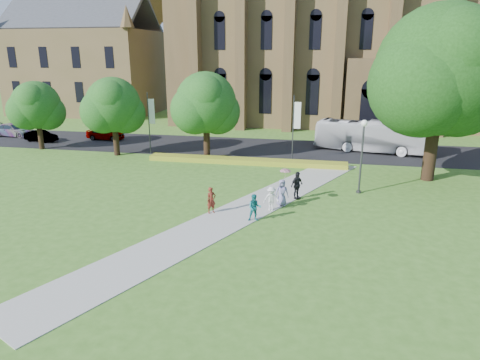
% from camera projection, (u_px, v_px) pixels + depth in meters
% --- Properties ---
extents(ground, '(160.00, 160.00, 0.00)m').
position_uv_depth(ground, '(238.00, 218.00, 25.93)').
color(ground, '#3C6B20').
rests_on(ground, ground).
extents(road, '(160.00, 10.00, 0.02)m').
position_uv_depth(road, '(277.00, 149.00, 44.71)').
color(road, black).
rests_on(road, ground).
extents(footpath, '(15.58, 28.54, 0.04)m').
position_uv_depth(footpath, '(241.00, 212.00, 26.86)').
color(footpath, '#B2B2A8').
rests_on(footpath, ground).
extents(flower_hedge, '(18.00, 1.40, 0.45)m').
position_uv_depth(flower_hedge, '(246.00, 161.00, 38.64)').
color(flower_hedge, gold).
rests_on(flower_hedge, ground).
extents(cathedral, '(52.60, 18.25, 28.00)m').
position_uv_depth(cathedral, '(370.00, 27.00, 57.62)').
color(cathedral, brown).
rests_on(cathedral, ground).
extents(building_west, '(22.00, 14.00, 18.30)m').
position_uv_depth(building_west, '(85.00, 56.00, 69.23)').
color(building_west, brown).
rests_on(building_west, ground).
extents(streetlamp, '(0.44, 0.44, 5.24)m').
position_uv_depth(streetlamp, '(362.00, 148.00, 29.66)').
color(streetlamp, '#38383D').
rests_on(streetlamp, ground).
extents(large_tree, '(9.60, 9.60, 13.20)m').
position_uv_depth(large_tree, '(441.00, 71.00, 31.39)').
color(large_tree, '#332114').
rests_on(large_tree, ground).
extents(street_tree_0, '(5.20, 5.20, 7.50)m').
position_uv_depth(street_tree_0, '(113.00, 105.00, 40.55)').
color(street_tree_0, '#332114').
rests_on(street_tree_0, ground).
extents(street_tree_1, '(5.60, 5.60, 8.05)m').
position_uv_depth(street_tree_1, '(206.00, 103.00, 39.20)').
color(street_tree_1, '#332114').
rests_on(street_tree_1, ground).
extents(street_tree_2, '(4.80, 4.80, 6.95)m').
position_uv_depth(street_tree_2, '(36.00, 105.00, 43.30)').
color(street_tree_2, '#332114').
rests_on(street_tree_2, ground).
extents(banner_pole_0, '(0.70, 0.10, 6.00)m').
position_uv_depth(banner_pole_0, '(294.00, 124.00, 38.83)').
color(banner_pole_0, '#38383D').
rests_on(banner_pole_0, ground).
extents(banner_pole_1, '(0.70, 0.10, 6.00)m').
position_uv_depth(banner_pole_1, '(150.00, 120.00, 41.50)').
color(banner_pole_1, '#38383D').
rests_on(banner_pole_1, ground).
extents(tour_coach, '(11.59, 5.07, 3.14)m').
position_uv_depth(tour_coach, '(372.00, 136.00, 42.89)').
color(tour_coach, white).
rests_on(tour_coach, road).
extents(car_0, '(4.42, 1.99, 1.47)m').
position_uv_depth(car_0, '(105.00, 133.00, 49.07)').
color(car_0, gray).
rests_on(car_0, road).
extents(car_1, '(3.95, 1.88, 1.25)m').
position_uv_depth(car_1, '(41.00, 136.00, 48.06)').
color(car_1, gray).
rests_on(car_1, road).
extents(car_2, '(5.20, 2.31, 1.48)m').
position_uv_depth(car_2, '(13.00, 130.00, 51.12)').
color(car_2, gray).
rests_on(car_2, road).
extents(pedestrian_0, '(0.71, 0.69, 1.65)m').
position_uv_depth(pedestrian_0, '(211.00, 200.00, 26.46)').
color(pedestrian_0, maroon).
rests_on(pedestrian_0, footpath).
extents(pedestrian_1, '(0.91, 0.78, 1.63)m').
position_uv_depth(pedestrian_1, '(255.00, 208.00, 25.20)').
color(pedestrian_1, '#176F76').
rests_on(pedestrian_1, footpath).
extents(pedestrian_2, '(1.12, 0.83, 1.55)m').
position_uv_depth(pedestrian_2, '(271.00, 199.00, 26.90)').
color(pedestrian_2, silver).
rests_on(pedestrian_2, footpath).
extents(pedestrian_3, '(1.04, 1.17, 1.89)m').
position_uv_depth(pedestrian_3, '(297.00, 185.00, 29.03)').
color(pedestrian_3, black).
rests_on(pedestrian_3, footpath).
extents(pedestrian_4, '(0.99, 0.80, 1.75)m').
position_uv_depth(pedestrian_4, '(282.00, 193.00, 27.74)').
color(pedestrian_4, slate).
rests_on(pedestrian_4, footpath).
extents(parasol, '(0.94, 0.94, 0.63)m').
position_uv_depth(parasol, '(285.00, 175.00, 27.46)').
color(parasol, '#C88DA4').
rests_on(parasol, pedestrian_4).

